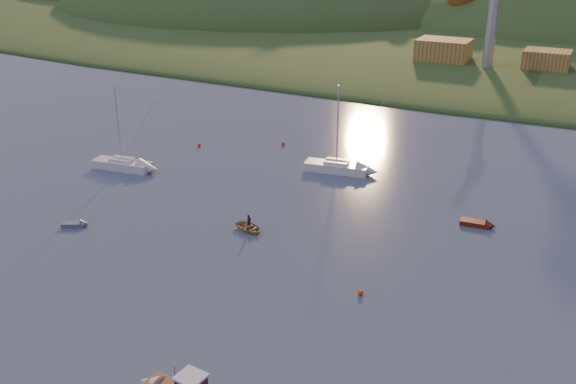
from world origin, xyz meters
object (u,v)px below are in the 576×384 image
at_px(sailboat_near, 122,164).
at_px(sailboat_far, 336,166).
at_px(canoe, 249,228).
at_px(grey_dinghy, 79,224).
at_px(red_tender, 482,224).

relative_size(sailboat_near, sailboat_far, 0.97).
xyz_separation_m(canoe, grey_dinghy, (-16.95, -7.31, -0.14)).
bearing_deg(grey_dinghy, sailboat_near, 85.71).
bearing_deg(grey_dinghy, sailboat_far, 27.21).
relative_size(sailboat_near, grey_dinghy, 3.72).
height_order(canoe, red_tender, red_tender).
xyz_separation_m(sailboat_far, grey_dinghy, (-18.35, -27.70, -0.53)).
distance_m(red_tender, grey_dinghy, 43.42).
relative_size(sailboat_far, red_tender, 3.02).
xyz_separation_m(sailboat_near, canoe, (24.32, -8.49, -0.37)).
relative_size(canoe, red_tender, 0.91).
distance_m(sailboat_far, grey_dinghy, 33.23).
distance_m(sailboat_far, canoe, 20.44).
height_order(sailboat_far, canoe, sailboat_far).
bearing_deg(sailboat_far, canoe, -102.53).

